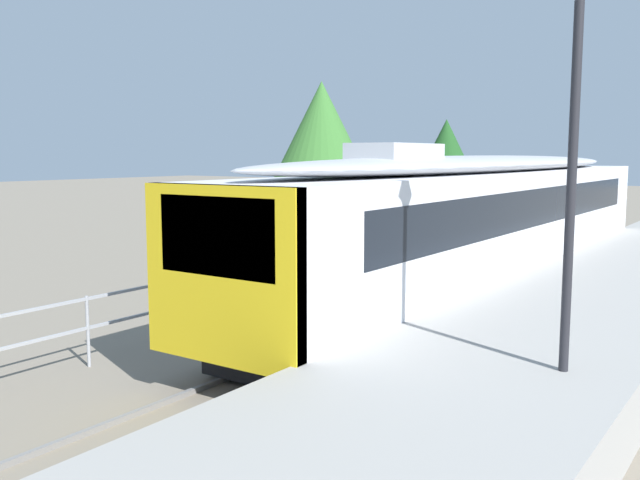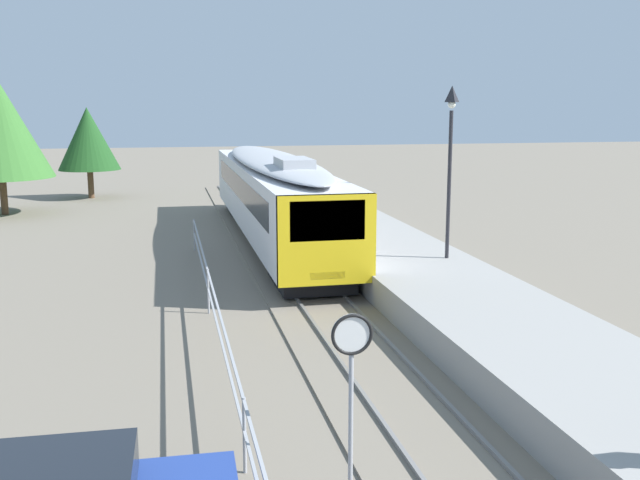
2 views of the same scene
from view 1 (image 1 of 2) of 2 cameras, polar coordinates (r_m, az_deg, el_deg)
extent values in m
plane|color=slate|center=(13.17, -14.23, -9.27)|extent=(160.00, 160.00, 0.00)
cube|color=slate|center=(11.17, -3.81, -11.89)|extent=(3.20, 60.00, 0.06)
cube|color=slate|center=(11.58, -6.65, -10.85)|extent=(0.08, 60.00, 0.08)
cube|color=slate|center=(10.73, -0.73, -12.27)|extent=(0.08, 60.00, 0.08)
cube|color=silver|center=(18.68, 13.84, 1.67)|extent=(2.80, 20.83, 2.55)
cube|color=yellow|center=(9.82, -8.16, -2.91)|extent=(2.80, 0.24, 2.55)
cube|color=black|center=(9.68, -8.54, 0.29)|extent=(2.13, 0.08, 1.12)
cube|color=black|center=(18.65, 13.87, 2.92)|extent=(2.82, 17.49, 0.92)
ellipsoid|color=#B2B5BA|center=(18.61, 13.97, 6.14)|extent=(2.69, 19.99, 0.44)
cube|color=#B2B5BA|center=(13.86, 6.30, 7.21)|extent=(1.10, 2.20, 0.36)
cube|color=#EAE5C6|center=(9.99, -8.33, -8.60)|extent=(1.00, 0.10, 0.20)
cube|color=black|center=(11.91, -0.42, -8.71)|extent=(2.24, 3.20, 0.55)
cube|color=black|center=(26.45, 19.93, -0.40)|extent=(2.24, 3.20, 0.55)
cube|color=#999691|center=(9.46, 12.20, -12.89)|extent=(3.90, 60.00, 0.90)
cylinder|color=#232328|center=(9.13, 20.07, 3.79)|extent=(0.12, 0.12, 4.60)
cylinder|color=#9EA0A5|center=(12.63, -18.66, -7.19)|extent=(0.06, 0.06, 1.25)
cylinder|color=#9EA0A5|center=(19.27, 3.28, -1.99)|extent=(0.06, 0.06, 1.25)
cylinder|color=brown|center=(33.99, 0.13, 2.54)|extent=(0.36, 0.36, 1.95)
cone|color=#38702D|center=(33.90, 0.13, 8.62)|extent=(5.31, 5.31, 5.25)
cylinder|color=brown|center=(37.51, 10.30, 2.70)|extent=(0.36, 0.36, 1.75)
cone|color=#1E4C1E|center=(37.40, 10.39, 6.93)|extent=(3.73, 3.73, 3.78)
camera|label=2|loc=(16.52, -104.29, 5.34)|focal=40.60mm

